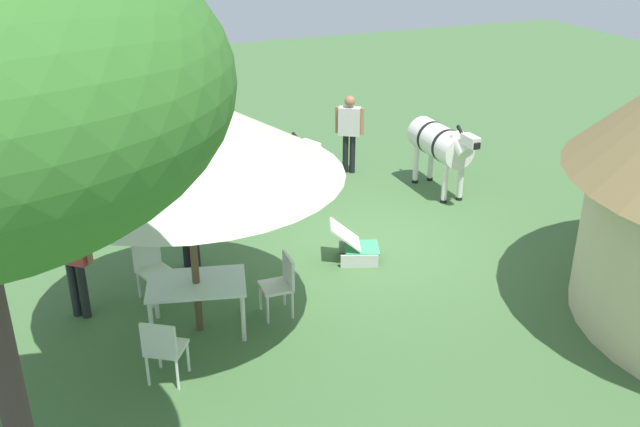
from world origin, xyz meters
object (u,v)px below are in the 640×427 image
(guest_behind_table, at_px, (188,208))
(standing_watcher, at_px, (349,127))
(patio_dining_table, at_px, (197,288))
(patio_chair_near_lawn, at_px, (282,281))
(striped_lounge_chair, at_px, (355,246))
(zebra_nearest_camera, at_px, (274,153))
(patio_chair_east_end, at_px, (151,265))
(guest_beside_umbrella, at_px, (72,251))
(patio_chair_near_hut, at_px, (163,347))
(shade_umbrella, at_px, (184,133))
(zebra_by_umbrella, at_px, (441,144))

(guest_behind_table, height_order, standing_watcher, guest_behind_table)
(patio_dining_table, height_order, patio_chair_near_lawn, patio_chair_near_lawn)
(striped_lounge_chair, height_order, zebra_nearest_camera, zebra_nearest_camera)
(patio_chair_east_end, xyz_separation_m, striped_lounge_chair, (-3.24, 0.08, -0.26))
(guest_beside_umbrella, height_order, standing_watcher, guest_beside_umbrella)
(zebra_nearest_camera, bearing_deg, patio_chair_near_hut, 35.09)
(patio_chair_near_hut, distance_m, guest_behind_table, 3.00)
(zebra_nearest_camera, bearing_deg, patio_chair_east_end, 20.93)
(shade_umbrella, distance_m, patio_chair_near_lawn, 2.59)
(shade_umbrella, bearing_deg, patio_chair_near_hut, 57.00)
(shade_umbrella, distance_m, guest_beside_umbrella, 2.51)
(shade_umbrella, height_order, patio_chair_near_hut, shade_umbrella)
(shade_umbrella, height_order, striped_lounge_chair, shade_umbrella)
(patio_dining_table, xyz_separation_m, patio_chair_near_lawn, (-1.19, 0.04, -0.13))
(guest_behind_table, height_order, zebra_by_umbrella, guest_behind_table)
(patio_dining_table, xyz_separation_m, zebra_nearest_camera, (-2.37, -3.76, 0.37))
(patio_dining_table, relative_size, patio_chair_east_end, 1.64)
(standing_watcher, xyz_separation_m, striped_lounge_chair, (1.54, 3.67, -0.75))
(striped_lounge_chair, bearing_deg, shade_umbrella, -49.58)
(patio_chair_near_hut, bearing_deg, patio_chair_east_end, 116.93)
(patio_dining_table, bearing_deg, patio_chair_near_lawn, 178.01)
(patio_chair_near_hut, height_order, zebra_nearest_camera, zebra_nearest_camera)
(standing_watcher, distance_m, striped_lounge_chair, 4.05)
(patio_dining_table, bearing_deg, zebra_by_umbrella, -151.47)
(patio_chair_east_end, height_order, zebra_nearest_camera, zebra_nearest_camera)
(patio_chair_east_end, relative_size, zebra_by_umbrella, 0.42)
(patio_dining_table, distance_m, guest_beside_umbrella, 1.80)
(shade_umbrella, bearing_deg, patio_chair_near_lawn, 178.01)
(patio_dining_table, distance_m, patio_chair_near_lawn, 1.20)
(patio_chair_near_hut, relative_size, standing_watcher, 0.54)
(guest_behind_table, relative_size, zebra_nearest_camera, 0.84)
(guest_behind_table, height_order, zebra_nearest_camera, guest_behind_table)
(patio_chair_east_end, bearing_deg, patio_dining_table, 90.00)
(patio_chair_near_lawn, bearing_deg, patio_dining_table, 90.00)
(shade_umbrella, distance_m, patio_dining_table, 2.17)
(standing_watcher, bearing_deg, guest_beside_umbrella, 65.24)
(patio_chair_near_lawn, xyz_separation_m, zebra_by_umbrella, (-4.38, -3.07, 0.49))
(patio_dining_table, height_order, patio_chair_near_hut, patio_chair_near_hut)
(standing_watcher, xyz_separation_m, zebra_by_umbrella, (-1.21, 1.68, 0.01))
(patio_chair_east_end, xyz_separation_m, zebra_nearest_camera, (-2.80, -2.65, 0.50))
(zebra_by_umbrella, bearing_deg, patio_chair_east_end, 17.36)
(guest_behind_table, distance_m, zebra_nearest_camera, 2.85)
(shade_umbrella, height_order, guest_behind_table, shade_umbrella)
(patio_chair_east_end, bearing_deg, guest_behind_table, -157.27)
(zebra_by_umbrella, bearing_deg, shade_umbrella, 28.17)
(patio_dining_table, height_order, patio_chair_east_end, patio_chair_east_end)
(patio_chair_near_hut, xyz_separation_m, standing_watcher, (-5.01, -5.70, 0.49))
(patio_dining_table, bearing_deg, shade_umbrella, 0.00)
(patio_chair_east_end, bearing_deg, standing_watcher, -163.96)
(standing_watcher, bearing_deg, shade_umbrella, 79.72)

